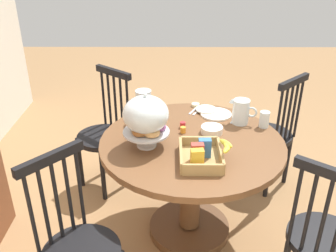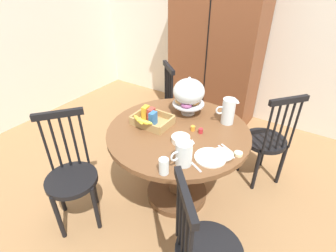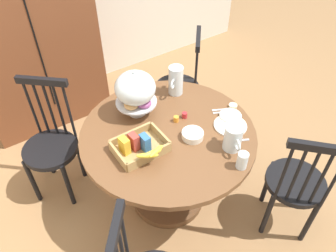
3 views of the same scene
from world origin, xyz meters
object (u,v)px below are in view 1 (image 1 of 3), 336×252
(windsor_chair_by_cabinet, at_px, (324,242))
(china_plate_small, at_px, (206,109))
(dining_table, at_px, (191,170))
(orange_juice_pitcher, at_px, (241,113))
(pastry_stand_with_dome, at_px, (146,117))
(windsor_chair_facing_door, at_px, (269,136))
(windsor_chair_near_window, at_px, (79,251))
(cereal_bowl, at_px, (212,130))
(cereal_basket, at_px, (204,154))
(drinking_glass, at_px, (264,119))
(windsor_chair_far_side, at_px, (105,136))
(china_plate_large, at_px, (216,114))
(butter_dish, at_px, (195,105))
(milk_pitcher, at_px, (144,107))

(windsor_chair_by_cabinet, relative_size, china_plate_small, 6.50)
(dining_table, bearing_deg, orange_juice_pitcher, -54.28)
(pastry_stand_with_dome, bearing_deg, windsor_chair_by_cabinet, -117.84)
(dining_table, bearing_deg, windsor_chair_facing_door, -48.32)
(orange_juice_pitcher, xyz_separation_m, china_plate_small, (0.19, 0.22, -0.06))
(windsor_chair_near_window, distance_m, cereal_bowl, 1.09)
(cereal_basket, relative_size, drinking_glass, 2.87)
(windsor_chair_far_side, height_order, cereal_bowl, windsor_chair_far_side)
(orange_juice_pitcher, bearing_deg, china_plate_large, 49.55)
(orange_juice_pitcher, bearing_deg, windsor_chair_near_window, 133.21)
(windsor_chair_by_cabinet, xyz_separation_m, china_plate_small, (1.00, 0.54, 0.30))
(windsor_chair_near_window, xyz_separation_m, butter_dish, (1.16, -0.65, 0.30))
(drinking_glass, xyz_separation_m, butter_dish, (0.33, 0.43, -0.04))
(windsor_chair_facing_door, distance_m, butter_dish, 0.68)
(dining_table, distance_m, windsor_chair_far_side, 0.88)
(windsor_chair_far_side, distance_m, butter_dish, 0.77)
(orange_juice_pitcher, xyz_separation_m, butter_dish, (0.28, 0.29, -0.07))
(windsor_chair_near_window, bearing_deg, cereal_basket, -58.62)
(china_plate_large, xyz_separation_m, drinking_glass, (-0.18, -0.30, 0.05))
(windsor_chair_near_window, height_order, china_plate_large, windsor_chair_near_window)
(windsor_chair_facing_door, height_order, pastry_stand_with_dome, pastry_stand_with_dome)
(cereal_basket, xyz_separation_m, cereal_bowl, (0.34, -0.08, -0.02))
(orange_juice_pitcher, bearing_deg, drinking_glass, -111.43)
(cereal_bowl, height_order, drinking_glass, drinking_glass)
(dining_table, bearing_deg, windsor_chair_far_side, 48.62)
(windsor_chair_far_side, distance_m, cereal_bowl, 0.98)
(windsor_chair_facing_door, bearing_deg, china_plate_large, 114.55)
(windsor_chair_facing_door, relative_size, cereal_basket, 3.09)
(milk_pitcher, relative_size, cereal_basket, 0.69)
(pastry_stand_with_dome, bearing_deg, china_plate_large, -46.80)
(china_plate_small, bearing_deg, cereal_basket, 173.80)
(china_plate_small, relative_size, drinking_glass, 1.36)
(dining_table, xyz_separation_m, cereal_basket, (-0.24, -0.05, 0.27))
(windsor_chair_facing_door, relative_size, windsor_chair_far_side, 1.00)
(windsor_chair_near_window, bearing_deg, windsor_chair_far_side, 2.69)
(windsor_chair_facing_door, xyz_separation_m, butter_dish, (-0.06, 0.60, 0.30))
(windsor_chair_near_window, height_order, cereal_bowl, windsor_chair_near_window)
(windsor_chair_near_window, height_order, pastry_stand_with_dome, pastry_stand_with_dome)
(windsor_chair_near_window, xyz_separation_m, china_plate_large, (1.01, -0.79, 0.29))
(windsor_chair_near_window, xyz_separation_m, cereal_bowl, (0.74, -0.73, 0.31))
(dining_table, xyz_separation_m, milk_pitcher, (0.28, 0.32, 0.32))
(pastry_stand_with_dome, relative_size, cereal_basket, 1.09)
(windsor_chair_far_side, xyz_separation_m, china_plate_small, (-0.15, -0.78, 0.30))
(orange_juice_pitcher, relative_size, cereal_basket, 0.60)
(windsor_chair_far_side, height_order, orange_juice_pitcher, windsor_chair_far_side)
(butter_dish, bearing_deg, china_plate_large, -137.37)
(windsor_chair_facing_door, height_order, drinking_glass, windsor_chair_facing_door)
(windsor_chair_by_cabinet, bearing_deg, orange_juice_pitcher, 21.97)
(orange_juice_pitcher, bearing_deg, butter_dish, 46.03)
(milk_pitcher, bearing_deg, windsor_chair_facing_door, -72.88)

